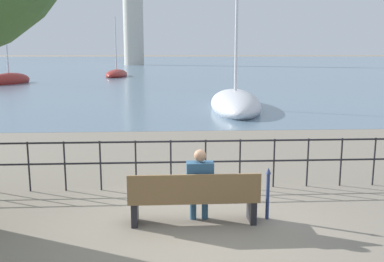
% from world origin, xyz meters
% --- Properties ---
extents(ground_plane, '(1000.00, 1000.00, 0.00)m').
position_xyz_m(ground_plane, '(0.00, 0.00, 0.00)').
color(ground_plane, gray).
extents(harbor_water, '(600.00, 300.00, 0.01)m').
position_xyz_m(harbor_water, '(0.00, 158.56, 0.00)').
color(harbor_water, slate).
rests_on(harbor_water, ground_plane).
extents(park_bench, '(2.18, 0.45, 0.90)m').
position_xyz_m(park_bench, '(0.00, -0.07, 0.45)').
color(park_bench, brown).
rests_on(park_bench, ground_plane).
extents(seated_person_left, '(0.45, 0.35, 1.27)m').
position_xyz_m(seated_person_left, '(0.10, 0.01, 0.70)').
color(seated_person_left, navy).
rests_on(seated_person_left, ground_plane).
extents(promenade_railing, '(13.91, 0.04, 1.05)m').
position_xyz_m(promenade_railing, '(-0.00, 1.85, 0.69)').
color(promenade_railing, black).
rests_on(promenade_railing, ground_plane).
extents(closed_umbrella, '(0.09, 0.09, 0.92)m').
position_xyz_m(closed_umbrella, '(1.28, 0.08, 0.51)').
color(closed_umbrella, navy).
rests_on(closed_umbrella, ground_plane).
extents(sailboat_1, '(3.29, 5.93, 10.44)m').
position_xyz_m(sailboat_1, '(-14.89, 33.53, 0.36)').
color(sailboat_1, maroon).
rests_on(sailboat_1, ground_plane).
extents(sailboat_2, '(3.15, 8.37, 10.28)m').
position_xyz_m(sailboat_2, '(3.05, 14.72, 0.30)').
color(sailboat_2, silver).
rests_on(sailboat_2, ground_plane).
extents(sailboat_3, '(2.73, 7.06, 7.36)m').
position_xyz_m(sailboat_3, '(-6.40, 45.04, 0.27)').
color(sailboat_3, maroon).
rests_on(sailboat_3, ground_plane).
extents(harbor_lighthouse, '(4.58, 4.58, 28.45)m').
position_xyz_m(harbor_lighthouse, '(-7.96, 94.69, 13.23)').
color(harbor_lighthouse, beige).
rests_on(harbor_lighthouse, ground_plane).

